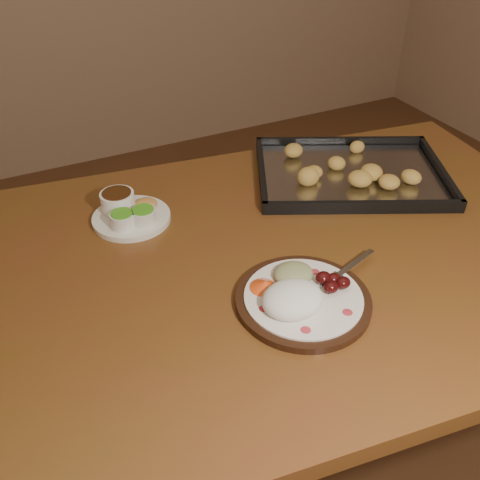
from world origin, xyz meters
TOP-DOWN VIEW (x-y plane):
  - ground at (0.00, 0.00)m, footprint 4.00×4.00m
  - dining_table at (-0.18, -0.02)m, footprint 1.60×1.08m
  - dinner_plate at (-0.16, -0.18)m, footprint 0.32×0.25m
  - condiment_saucer at (-0.36, 0.22)m, footprint 0.17×0.17m
  - baking_tray at (0.20, 0.16)m, footprint 0.56×0.50m

SIDE VIEW (x-z plane):
  - ground at x=0.00m, z-range 0.00..0.00m
  - dining_table at x=-0.18m, z-range 0.28..1.03m
  - baking_tray at x=0.20m, z-range 0.74..0.79m
  - dinner_plate at x=-0.16m, z-range 0.74..0.80m
  - condiment_saucer at x=-0.36m, z-range 0.74..0.80m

